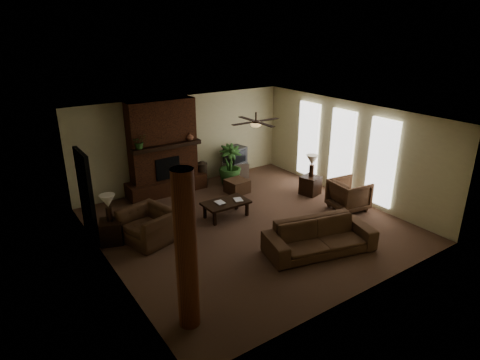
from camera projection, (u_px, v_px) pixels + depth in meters
room_shell at (249, 173)px, 9.91m from camera, size 7.00×7.00×7.00m
fireplace at (164, 156)px, 12.07m from camera, size 2.40×0.70×2.80m
windows at (342, 150)px, 11.90m from camera, size 0.08×3.65×2.35m
log_column at (186, 252)px, 6.51m from camera, size 0.36×0.36×2.80m
doorway at (86, 194)px, 9.62m from camera, size 0.10×1.00×2.10m
ceiling_fan at (256, 123)px, 9.95m from camera, size 1.35×1.35×0.37m
sofa at (320, 232)px, 9.05m from camera, size 2.56×1.30×0.96m
armchair_left at (148, 221)px, 9.50m from camera, size 1.05×1.33×1.02m
armchair_right at (349, 193)px, 11.15m from camera, size 0.94×0.99×0.93m
coffee_table at (226, 204)px, 10.73m from camera, size 1.20×0.70×0.43m
ottoman at (237, 186)px, 12.36m from camera, size 0.65×0.65×0.40m
tv_stand at (235, 169)px, 13.64m from camera, size 0.98×0.81×0.50m
tv at (235, 155)px, 13.45m from camera, size 0.74×0.65×0.52m
floor_vase at (202, 171)px, 12.91m from camera, size 0.34×0.34×0.77m
floor_plant at (230, 173)px, 12.96m from camera, size 0.99×1.41×0.72m
side_table_left at (112, 232)px, 9.50m from camera, size 0.65×0.65×0.55m
lamp_left at (108, 203)px, 9.24m from camera, size 0.45×0.45×0.65m
side_table_right at (310, 185)px, 12.22m from camera, size 0.61×0.61×0.55m
lamp_right at (312, 162)px, 12.02m from camera, size 0.43×0.43×0.65m
mantel_plant at (139, 143)px, 11.25m from camera, size 0.40×0.44×0.33m
mantel_vase at (190, 137)px, 12.09m from camera, size 0.28×0.29×0.22m
book_a at (216, 199)px, 10.53m from camera, size 0.22×0.03×0.29m
book_b at (234, 195)px, 10.73m from camera, size 0.21×0.08×0.29m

